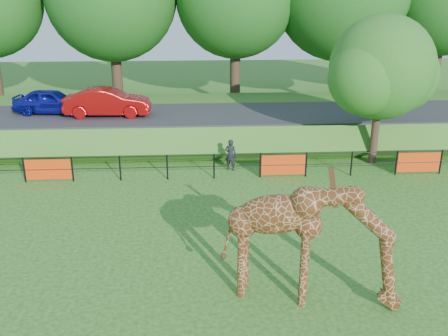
{
  "coord_description": "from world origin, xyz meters",
  "views": [
    {
      "loc": [
        -0.73,
        -12.12,
        7.8
      ],
      "look_at": [
        0.19,
        3.79,
        2.0
      ],
      "focal_mm": 40.0,
      "sensor_mm": 36.0,
      "label": 1
    }
  ],
  "objects_px": {
    "giraffe": "(311,243)",
    "car_blue": "(51,101)",
    "visitor": "(231,155)",
    "tree_east": "(383,71)",
    "car_red": "(108,102)"
  },
  "relations": [
    {
      "from": "visitor",
      "to": "tree_east",
      "type": "xyz_separation_m",
      "value": [
        6.81,
        0.63,
        3.56
      ]
    },
    {
      "from": "giraffe",
      "to": "car_red",
      "type": "bearing_deg",
      "value": 132.89
    },
    {
      "from": "giraffe",
      "to": "visitor",
      "type": "distance_m",
      "value": 10.15
    },
    {
      "from": "giraffe",
      "to": "car_blue",
      "type": "xyz_separation_m",
      "value": [
        -10.55,
        15.49,
        0.42
      ]
    },
    {
      "from": "giraffe",
      "to": "car_blue",
      "type": "distance_m",
      "value": 18.74
    },
    {
      "from": "giraffe",
      "to": "tree_east",
      "type": "xyz_separation_m",
      "value": [
        5.46,
        10.64,
        2.62
      ]
    },
    {
      "from": "car_red",
      "to": "visitor",
      "type": "distance_m",
      "value": 7.87
    },
    {
      "from": "giraffe",
      "to": "visitor",
      "type": "bearing_deg",
      "value": 113.83
    },
    {
      "from": "car_blue",
      "to": "tree_east",
      "type": "height_order",
      "value": "tree_east"
    },
    {
      "from": "car_blue",
      "to": "visitor",
      "type": "height_order",
      "value": "car_blue"
    },
    {
      "from": "giraffe",
      "to": "tree_east",
      "type": "bearing_deg",
      "value": 78.97
    },
    {
      "from": "car_red",
      "to": "tree_east",
      "type": "bearing_deg",
      "value": -106.83
    },
    {
      "from": "giraffe",
      "to": "tree_east",
      "type": "height_order",
      "value": "tree_east"
    },
    {
      "from": "visitor",
      "to": "tree_east",
      "type": "bearing_deg",
      "value": -157.0
    },
    {
      "from": "giraffe",
      "to": "car_blue",
      "type": "relative_size",
      "value": 1.2
    }
  ]
}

